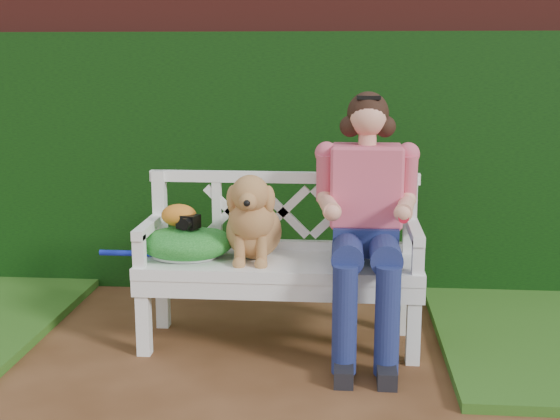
{
  "coord_description": "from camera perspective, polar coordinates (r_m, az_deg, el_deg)",
  "views": [
    {
      "loc": [
        0.56,
        -3.2,
        1.55
      ],
      "look_at": [
        0.23,
        0.65,
        0.75
      ],
      "focal_mm": 48.0,
      "sensor_mm": 36.0,
      "label": 1
    }
  ],
  "objects": [
    {
      "name": "green_bag",
      "position": [
        4.05,
        -7.19,
        -2.47
      ],
      "size": [
        0.55,
        0.46,
        0.17
      ],
      "primitive_type": null,
      "rotation": [
        0.0,
        0.0,
        -0.15
      ],
      "color": "#307924",
      "rests_on": "garden_bench"
    },
    {
      "name": "ground",
      "position": [
        3.6,
        -4.67,
        -13.85
      ],
      "size": [
        60.0,
        60.0,
        0.0
      ],
      "primitive_type": "plane",
      "color": "#482813"
    },
    {
      "name": "ivy_hedge",
      "position": [
        4.97,
        -1.64,
        3.56
      ],
      "size": [
        10.0,
        0.18,
        1.7
      ],
      "primitive_type": "cube",
      "color": "#103B0B",
      "rests_on": "ground"
    },
    {
      "name": "tennis_racket",
      "position": [
        4.09,
        -7.71,
        -3.36
      ],
      "size": [
        0.74,
        0.49,
        0.03
      ],
      "primitive_type": null,
      "rotation": [
        0.0,
        0.0,
        -0.32
      ],
      "color": "beige",
      "rests_on": "garden_bench"
    },
    {
      "name": "camera_item",
      "position": [
        4.0,
        -6.99,
        -0.87
      ],
      "size": [
        0.13,
        0.12,
        0.07
      ],
      "primitive_type": "cube",
      "rotation": [
        0.0,
        0.0,
        -0.38
      ],
      "color": "black",
      "rests_on": "green_bag"
    },
    {
      "name": "garden_bench",
      "position": [
        4.09,
        -0.0,
        -7.02
      ],
      "size": [
        1.61,
        0.69,
        0.48
      ],
      "primitive_type": null,
      "rotation": [
        0.0,
        0.0,
        0.06
      ],
      "color": "white",
      "rests_on": "ground"
    },
    {
      "name": "brick_wall",
      "position": [
        5.15,
        -1.38,
        6.66
      ],
      "size": [
        10.0,
        0.3,
        2.2
      ],
      "primitive_type": "cube",
      "color": "#5A201A",
      "rests_on": "ground"
    },
    {
      "name": "baseball_glove",
      "position": [
        4.05,
        -7.71,
        -0.4
      ],
      "size": [
        0.21,
        0.17,
        0.12
      ],
      "primitive_type": "ellipsoid",
      "rotation": [
        0.0,
        0.0,
        0.15
      ],
      "color": "orange",
      "rests_on": "green_bag"
    },
    {
      "name": "seated_woman",
      "position": [
        3.94,
        6.54,
        -1.37
      ],
      "size": [
        0.78,
        0.9,
        1.33
      ],
      "primitive_type": null,
      "rotation": [
        0.0,
        0.0,
        -0.34
      ],
      "color": "#DA4654",
      "rests_on": "ground"
    },
    {
      "name": "dog",
      "position": [
        3.96,
        -2.07,
        -0.42
      ],
      "size": [
        0.42,
        0.5,
        0.48
      ],
      "primitive_type": null,
      "rotation": [
        0.0,
        0.0,
        -0.24
      ],
      "color": "brown",
      "rests_on": "garden_bench"
    }
  ]
}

